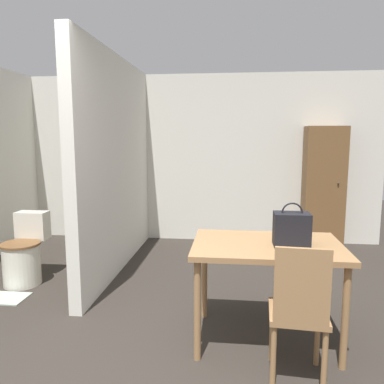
% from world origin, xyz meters
% --- Properties ---
extents(wall_back, '(5.78, 0.12, 2.50)m').
position_xyz_m(wall_back, '(0.00, 3.89, 1.25)').
color(wall_back, silver).
rests_on(wall_back, ground_plane).
extents(partition_wall, '(0.12, 2.64, 2.50)m').
position_xyz_m(partition_wall, '(-0.65, 2.51, 1.25)').
color(partition_wall, silver).
rests_on(partition_wall, ground_plane).
extents(dining_table, '(1.12, 0.77, 0.78)m').
position_xyz_m(dining_table, '(0.99, 0.99, 0.69)').
color(dining_table, '#997047').
rests_on(dining_table, ground_plane).
extents(wooden_chair, '(0.39, 0.39, 0.93)m').
position_xyz_m(wooden_chair, '(1.15, 0.48, 0.50)').
color(wooden_chair, '#997047').
rests_on(wooden_chair, ground_plane).
extents(toilet, '(0.41, 0.56, 0.75)m').
position_xyz_m(toilet, '(-1.52, 1.89, 0.31)').
color(toilet, silver).
rests_on(toilet, ground_plane).
extents(handbag, '(0.26, 0.17, 0.32)m').
position_xyz_m(handbag, '(1.16, 0.95, 0.90)').
color(handbag, black).
rests_on(handbag, dining_table).
extents(wooden_cabinet, '(0.55, 0.40, 1.73)m').
position_xyz_m(wooden_cabinet, '(2.00, 3.63, 0.86)').
color(wooden_cabinet, brown).
rests_on(wooden_cabinet, ground_plane).
extents(bath_mat, '(0.47, 0.29, 0.01)m').
position_xyz_m(bath_mat, '(-1.52, 1.47, 0.01)').
color(bath_mat, '#99A899').
rests_on(bath_mat, ground_plane).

